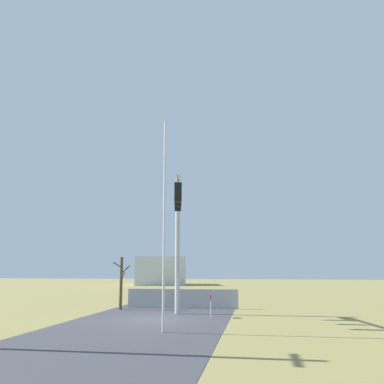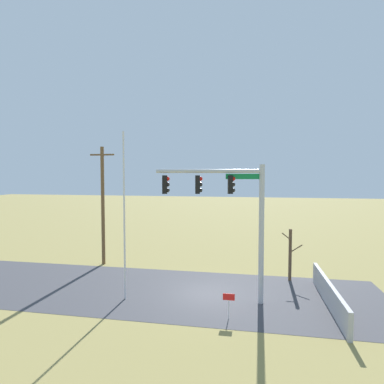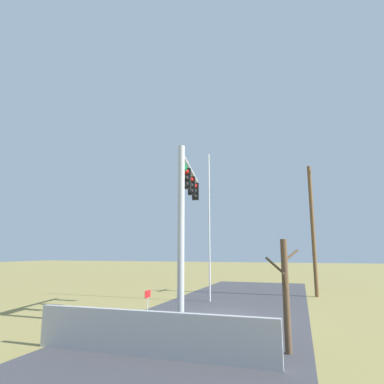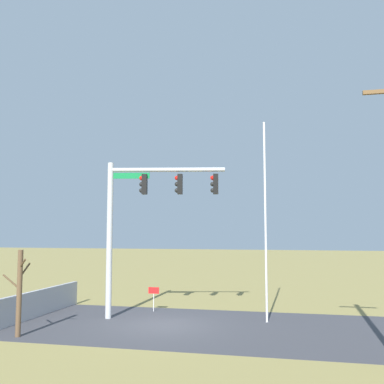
# 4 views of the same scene
# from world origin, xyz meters

# --- Properties ---
(ground_plane) EXTENTS (160.00, 160.00, 0.00)m
(ground_plane) POSITION_xyz_m (0.00, 0.00, 0.00)
(ground_plane) COLOR olive
(road_surface) EXTENTS (28.00, 8.00, 0.01)m
(road_surface) POSITION_xyz_m (-4.00, 0.00, 0.01)
(road_surface) COLOR #3D3D42
(road_surface) RESTS_ON ground_plane
(sidewalk_corner) EXTENTS (6.00, 6.00, 0.01)m
(sidewalk_corner) POSITION_xyz_m (3.96, -0.79, 0.00)
(sidewalk_corner) COLOR #B7B5AD
(sidewalk_corner) RESTS_ON ground_plane
(retaining_fence) EXTENTS (0.20, 7.43, 1.25)m
(retaining_fence) POSITION_xyz_m (6.43, -0.50, 0.63)
(retaining_fence) COLOR #A8A8AD
(retaining_fence) RESTS_ON ground_plane
(signal_mast) EXTENTS (5.57, 1.27, 7.36)m
(signal_mast) POSITION_xyz_m (1.46, -1.07, 5.14)
(signal_mast) COLOR #B2B5BA
(signal_mast) RESTS_ON ground_plane
(flagpole) EXTENTS (0.10, 0.10, 9.15)m
(flagpole) POSITION_xyz_m (-4.34, -1.54, 4.58)
(flagpole) COLOR silver
(flagpole) RESTS_ON ground_plane
(bare_tree) EXTENTS (1.27, 1.02, 3.34)m
(bare_tree) POSITION_xyz_m (4.93, 3.29, 1.73)
(bare_tree) COLOR brown
(bare_tree) RESTS_ON ground_plane
(open_sign) EXTENTS (0.56, 0.04, 1.22)m
(open_sign) POSITION_xyz_m (1.42, -2.93, 0.91)
(open_sign) COLOR silver
(open_sign) RESTS_ON ground_plane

